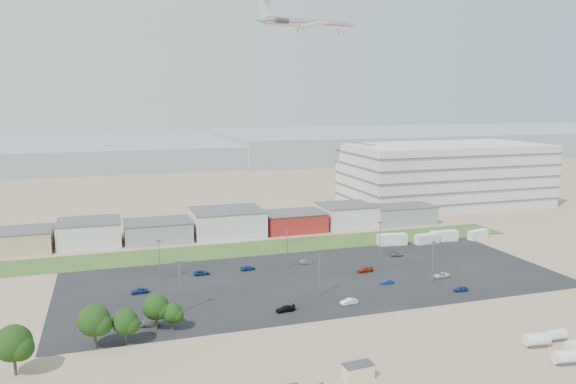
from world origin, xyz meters
name	(u,v)px	position (x,y,z in m)	size (l,w,h in m)	color
ground	(326,310)	(0.00, 0.00, 0.00)	(700.00, 700.00, 0.00)	#967A60
parking_lot	(315,279)	(5.00, 20.00, 0.01)	(120.00, 50.00, 0.01)	black
grass_strip	(261,248)	(0.00, 52.00, 0.01)	(160.00, 16.00, 0.02)	#29521F
hills_backdrop	(221,151)	(40.00, 315.00, 4.50)	(700.00, 200.00, 9.00)	gray
building_row	(193,225)	(-17.00, 71.00, 4.00)	(170.00, 20.00, 8.00)	silver
parking_garage	(445,175)	(90.00, 95.00, 12.50)	(80.00, 40.00, 25.00)	silver
portable_shed	(358,371)	(-6.01, -28.27, 1.23)	(4.87, 2.53, 2.45)	beige
storage_tank_nw	(537,339)	(28.98, -27.42, 1.31)	(4.37, 2.19, 2.62)	silver
storage_tank_ne	(555,335)	(33.93, -26.50, 1.14)	(3.79, 1.90, 2.28)	silver
storage_tank_sw	(566,357)	(28.71, -34.33, 1.27)	(4.22, 2.11, 2.53)	silver
box_trailer_a	(392,239)	(38.34, 43.14, 1.65)	(8.78, 2.74, 3.29)	silver
box_trailer_b	(427,239)	(49.11, 41.35, 1.45)	(7.71, 2.41, 2.89)	silver
box_trailer_c	(444,236)	(55.82, 42.35, 1.57)	(8.36, 2.61, 3.14)	silver
box_trailer_d	(478,234)	(67.46, 41.48, 1.37)	(7.33, 2.29, 2.75)	silver
tree_far_left	(14,347)	(-57.20, -10.57, 4.70)	(6.27, 6.27, 9.40)	black
tree_left	(94,324)	(-45.29, -4.13, 4.50)	(6.00, 6.00, 9.00)	black
tree_mid	(125,325)	(-40.12, -4.13, 3.68)	(4.91, 4.91, 7.36)	black
tree_right	(156,310)	(-34.38, 0.74, 3.95)	(5.27, 5.27, 7.90)	black
tree_near	(172,315)	(-31.49, -0.53, 3.04)	(4.05, 4.05, 6.07)	black
lightpole_front_l	(180,287)	(-28.87, 8.41, 5.41)	(1.27, 0.53, 10.82)	slate
lightpole_front_m	(319,275)	(1.59, 8.65, 4.72)	(1.11, 0.46, 9.44)	slate
lightpole_front_r	(433,262)	(30.91, 9.39, 4.91)	(1.16, 0.48, 9.82)	slate
lightpole_back_l	(159,261)	(-31.08, 30.23, 4.97)	(1.17, 0.49, 9.93)	slate
lightpole_back_m	(287,249)	(1.26, 30.68, 5.12)	(1.20, 0.50, 10.24)	slate
lightpole_back_r	(380,240)	(28.18, 31.46, 5.07)	(1.19, 0.50, 10.14)	slate
airliner	(307,23)	(29.10, 93.48, 70.00)	(41.79, 28.49, 12.35)	silver
parked_car_0	(441,275)	(34.92, 11.51, 0.55)	(1.83, 3.97, 1.10)	silver
parked_car_1	(387,282)	(19.87, 11.27, 0.55)	(1.16, 3.32, 1.09)	navy
parked_car_2	(461,289)	(33.39, 1.42, 0.58)	(1.36, 3.38, 1.15)	navy
parked_car_3	(285,309)	(-8.31, 2.00, 0.59)	(1.66, 4.09, 1.19)	black
parked_car_5	(140,291)	(-36.28, 22.35, 0.65)	(1.55, 3.84, 1.31)	navy
parked_car_6	(248,268)	(-8.93, 31.85, 0.56)	(1.56, 3.83, 1.11)	navy
parked_car_8	(397,254)	(33.67, 31.61, 0.60)	(1.41, 3.51, 1.20)	#595B5E
parked_car_9	(202,273)	(-20.82, 31.59, 0.55)	(1.84, 3.99, 1.11)	navy
parked_car_10	(150,323)	(-35.41, 2.77, 0.60)	(1.67, 4.10, 1.19)	#595B5E
parked_car_11	(306,262)	(7.00, 32.50, 0.54)	(1.15, 3.30, 1.09)	#595B5E
parked_car_12	(365,270)	(18.91, 21.29, 0.61)	(1.71, 4.21, 1.22)	maroon
parked_car_13	(349,302)	(5.80, 1.62, 0.64)	(1.36, 3.91, 1.29)	silver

